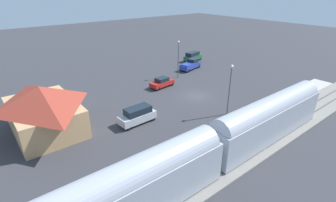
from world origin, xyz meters
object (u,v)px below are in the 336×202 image
(station_building, at_px, (43,108))
(suv_silver, at_px, (137,115))
(light_pole_lot_center, at_px, (178,55))
(sedan_red, at_px, (162,82))
(suv_green, at_px, (193,56))
(pedestrian_on_platform, at_px, (242,119))
(pickup_blue, at_px, (190,65))
(light_pole_near_platform, at_px, (230,84))
(pedestrian_waiting_far, at_px, (243,115))

(station_building, height_order, suv_silver, station_building)
(suv_silver, distance_m, light_pole_lot_center, 19.51)
(sedan_red, bearing_deg, suv_silver, 128.88)
(sedan_red, distance_m, suv_green, 18.44)
(pedestrian_on_platform, distance_m, suv_silver, 13.28)
(station_building, distance_m, pedestrian_on_platform, 24.34)
(suv_silver, bearing_deg, station_building, 60.62)
(pickup_blue, distance_m, suv_green, 6.63)
(pickup_blue, bearing_deg, suv_silver, 121.00)
(suv_silver, height_order, suv_green, same)
(pedestrian_on_platform, relative_size, suv_silver, 0.34)
(pickup_blue, height_order, light_pole_lot_center, light_pole_lot_center)
(pickup_blue, bearing_deg, light_pole_near_platform, 150.72)
(station_building, xyz_separation_m, light_pole_near_platform, (-11.20, -20.83, 1.52))
(sedan_red, relative_size, light_pole_near_platform, 0.66)
(station_building, distance_m, light_pole_near_platform, 23.70)
(pickup_blue, relative_size, light_pole_near_platform, 0.80)
(pedestrian_on_platform, relative_size, light_pole_lot_center, 0.24)
(sedan_red, bearing_deg, pedestrian_waiting_far, -179.21)
(station_building, distance_m, suv_green, 38.15)
(suv_green, bearing_deg, light_pole_lot_center, 123.02)
(light_pole_lot_center, bearing_deg, pedestrian_on_platform, 161.93)
(pickup_blue, bearing_deg, pedestrian_on_platform, 151.60)
(pedestrian_on_platform, bearing_deg, pedestrian_waiting_far, -61.46)
(pedestrian_waiting_far, xyz_separation_m, suv_silver, (8.66, 10.60, -0.13))
(suv_silver, bearing_deg, pedestrian_waiting_far, -129.25)
(suv_silver, bearing_deg, pedestrian_on_platform, -134.10)
(station_building, distance_m, suv_silver, 11.35)
(light_pole_near_platform, bearing_deg, suv_green, -33.63)
(pedestrian_waiting_far, height_order, suv_green, suv_green)
(pedestrian_waiting_far, height_order, light_pole_lot_center, light_pole_lot_center)
(suv_green, bearing_deg, sedan_red, 119.34)
(suv_silver, bearing_deg, sedan_red, -51.12)
(pedestrian_on_platform, bearing_deg, pickup_blue, -28.40)
(station_building, relative_size, sedan_red, 2.42)
(suv_silver, distance_m, sedan_red, 13.32)
(suv_silver, xyz_separation_m, suv_green, (17.39, -26.44, 0.00))
(pedestrian_on_platform, distance_m, sedan_red, 17.62)
(light_pole_near_platform, xyz_separation_m, light_pole_lot_center, (16.32, -4.94, -0.01))
(pedestrian_on_platform, xyz_separation_m, pickup_blue, (22.18, -11.99, -0.25))
(pedestrian_waiting_far, bearing_deg, light_pole_lot_center, -15.68)
(pedestrian_on_platform, distance_m, pickup_blue, 25.21)
(pickup_blue, height_order, suv_green, suv_green)
(station_building, relative_size, pickup_blue, 1.98)
(pedestrian_on_platform, xyz_separation_m, sedan_red, (17.60, -0.83, -0.40))
(pedestrian_waiting_far, relative_size, pickup_blue, 0.30)
(sedan_red, xyz_separation_m, light_pole_lot_center, (2.26, -5.65, 3.66))
(pedestrian_on_platform, bearing_deg, light_pole_near_platform, -23.55)
(sedan_red, height_order, light_pole_lot_center, light_pole_lot_center)
(pickup_blue, xyz_separation_m, suv_green, (4.46, -4.91, 0.12))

